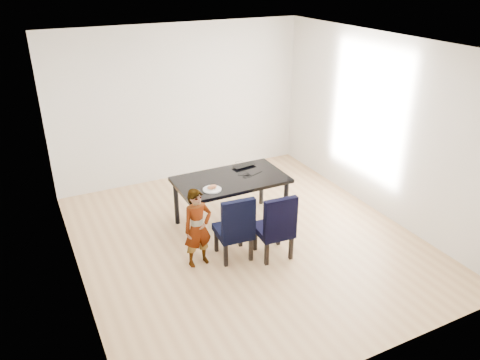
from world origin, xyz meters
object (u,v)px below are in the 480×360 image
child (198,228)px  laptop (242,165)px  dining_table (231,201)px  chair_left (233,226)px  chair_right (273,224)px  plate (212,189)px

child → laptop: 1.62m
dining_table → child: 1.11m
chair_left → chair_right: bearing=-18.2°
chair_right → plate: 0.98m
chair_right → laptop: bearing=85.5°
child → chair_right: bearing=-19.9°
chair_right → child: size_ratio=0.87×
chair_left → plate: size_ratio=3.60×
chair_left → dining_table: bearing=71.3°
child → dining_table: bearing=36.8°
dining_table → chair_left: (-0.34, -0.78, 0.09)m
child → laptop: bearing=37.5°
dining_table → plate: plate is taller
dining_table → laptop: laptop is taller
plate → chair_right: bearing=-54.8°
chair_right → laptop: size_ratio=2.50×
dining_table → chair_right: (0.15, -0.99, 0.09)m
chair_left → laptop: 1.36m
laptop → dining_table: bearing=36.6°
dining_table → chair_right: chair_right is taller
chair_right → child: 1.00m
chair_left → plate: 0.63m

